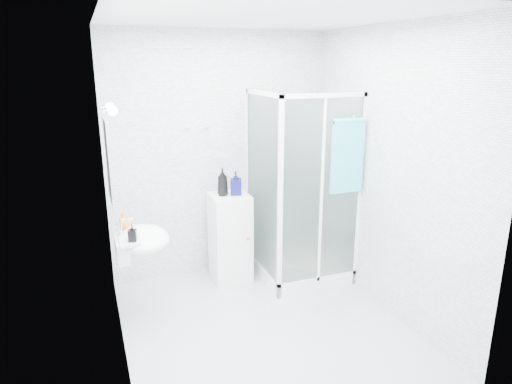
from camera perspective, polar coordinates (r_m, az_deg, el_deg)
name	(u,v)px	position (r m, az deg, el deg)	size (l,w,h in m)	color
room	(265,186)	(3.72, 1.19, 0.76)	(2.40, 2.60, 2.60)	white
shower_enclosure	(296,239)	(4.92, 5.06, -5.93)	(0.90, 0.95, 2.00)	white
wall_basin	(140,240)	(4.08, -14.34, -5.85)	(0.46, 0.56, 0.35)	white
mirror	(108,162)	(3.86, -17.98, 3.59)	(0.02, 0.60, 0.70)	white
vanity_lights	(110,109)	(3.80, -17.77, 9.85)	(0.10, 0.40, 0.08)	silver
wall_hooks	(197,128)	(4.76, -7.33, 7.91)	(0.23, 0.06, 0.03)	silver
storage_cabinet	(230,238)	(4.88, -3.24, -5.72)	(0.40, 0.42, 0.95)	white
hand_towel	(348,154)	(4.45, 11.37, 4.65)	(0.34, 0.05, 0.72)	#36C3CC
shampoo_bottle_a	(223,182)	(4.67, -4.20, 1.27)	(0.11, 0.11, 0.29)	black
shampoo_bottle_b	(236,183)	(4.70, -2.54, 1.12)	(0.11, 0.11, 0.25)	#0D0E53
soap_dispenser_orange	(123,221)	(4.15, -16.27, -3.45)	(0.12, 0.12, 0.16)	orange
soap_dispenser_black	(132,233)	(3.86, -15.20, -4.94)	(0.07, 0.07, 0.15)	black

